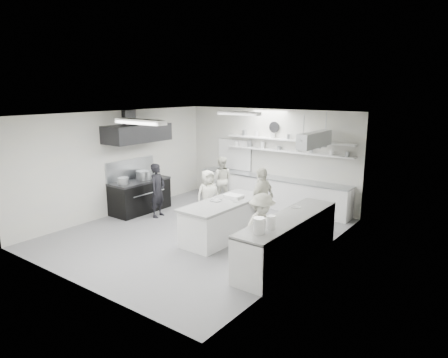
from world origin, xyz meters
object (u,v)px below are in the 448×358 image
Objects in this scene: back_counter at (271,192)px; prep_island at (224,220)px; cook_back at (221,179)px; right_counter at (288,240)px; cook_stove at (158,190)px; stove at (140,197)px.

prep_island is at bearing -82.20° from back_counter.
cook_back reaches higher than prep_island.
cook_back reaches higher than right_counter.
cook_back is (-1.59, -0.50, 0.28)m from back_counter.
right_counter is at bearing -108.20° from cook_stove.
back_counter is 3.23× the size of cook_stove.
stove is 5.28m from right_counter.
stove is 0.36× the size of back_counter.
cook_back is at bearing -23.33° from cook_stove.
cook_stove reaches higher than cook_back.
back_counter is at bearing 43.99° from stove.
stove is at bearing 176.02° from prep_island.
right_counter reaches higher than stove.
back_counter reaches higher than prep_island.
right_counter is at bearing 114.44° from cook_back.
prep_island is (-1.93, 0.32, -0.03)m from right_counter.
cook_stove is at bearing 172.87° from right_counter.
cook_back reaches higher than back_counter.
stove is 0.55× the size of right_counter.
cook_back is at bearing 60.25° from stove.
back_counter is at bearing 168.34° from cook_back.
stove is 1.16× the size of cook_stove.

